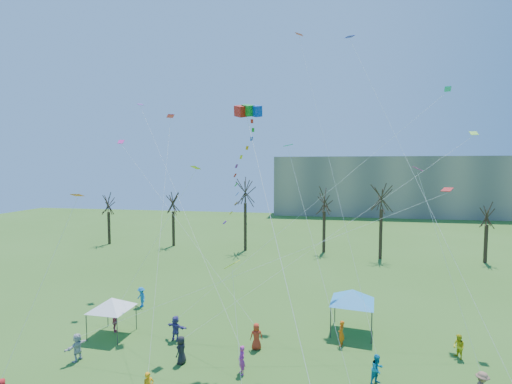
% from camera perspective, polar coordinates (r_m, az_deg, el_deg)
% --- Properties ---
extents(distant_building, '(60.00, 14.00, 15.00)m').
position_cam_1_polar(distant_building, '(98.83, 20.94, 0.92)').
color(distant_building, gray).
rests_on(distant_building, ground).
extents(bare_tree_row, '(67.59, 8.61, 11.06)m').
position_cam_1_polar(bare_tree_row, '(51.61, 10.20, -2.10)').
color(bare_tree_row, black).
rests_on(bare_tree_row, ground).
extents(big_box_kite, '(3.65, 6.39, 18.34)m').
position_cam_1_polar(big_box_kite, '(23.62, -2.00, 2.98)').
color(big_box_kite, red).
rests_on(big_box_kite, ground).
extents(canopy_tent_white, '(3.77, 3.77, 2.83)m').
position_cam_1_polar(canopy_tent_white, '(29.43, -22.10, -16.19)').
color(canopy_tent_white, '#3F3F44').
rests_on(canopy_tent_white, ground).
extents(canopy_tent_blue, '(4.33, 4.33, 3.28)m').
position_cam_1_polar(canopy_tent_blue, '(28.70, 15.17, -15.74)').
color(canopy_tent_blue, '#3F3F44').
rests_on(canopy_tent_blue, ground).
extents(festival_crowd, '(25.87, 14.66, 1.85)m').
position_cam_1_polar(festival_crowd, '(24.14, -2.36, -24.58)').
color(festival_crowd, red).
rests_on(festival_crowd, ground).
extents(small_kites_aloft, '(31.06, 19.56, 34.09)m').
position_cam_1_polar(small_kites_aloft, '(26.90, 2.34, 7.12)').
color(small_kites_aloft, '#FF5D0D').
rests_on(small_kites_aloft, ground).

